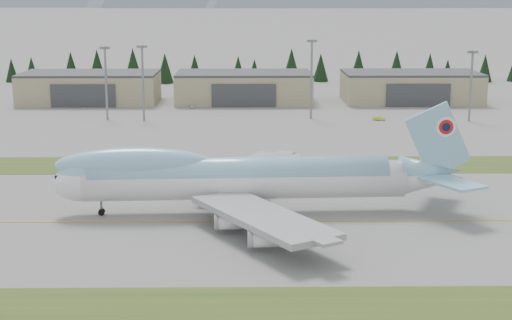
{
  "coord_description": "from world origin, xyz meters",
  "views": [
    {
      "loc": [
        -14.13,
        -130.25,
        38.92
      ],
      "look_at": [
        -12.34,
        13.36,
        8.0
      ],
      "focal_mm": 55.0,
      "sensor_mm": 36.0,
      "label": 1
    }
  ],
  "objects_px": {
    "service_vehicle_b": "(379,120)",
    "service_vehicle_c": "(440,106)",
    "service_vehicle_a": "(192,108)",
    "hangar_center": "(244,87)",
    "hangar_right": "(411,87)",
    "boeing_747_freighter": "(240,177)",
    "hangar_left": "(90,87)"
  },
  "relations": [
    {
      "from": "service_vehicle_a",
      "to": "service_vehicle_c",
      "type": "height_order",
      "value": "service_vehicle_c"
    },
    {
      "from": "hangar_center",
      "to": "hangar_left",
      "type": "bearing_deg",
      "value": 180.0
    },
    {
      "from": "hangar_left",
      "to": "service_vehicle_a",
      "type": "relative_size",
      "value": 14.41
    },
    {
      "from": "boeing_747_freighter",
      "to": "service_vehicle_c",
      "type": "xyz_separation_m",
      "value": [
        68.66,
        134.45,
        -6.57
      ]
    },
    {
      "from": "service_vehicle_a",
      "to": "service_vehicle_b",
      "type": "bearing_deg",
      "value": -29.17
    },
    {
      "from": "boeing_747_freighter",
      "to": "hangar_center",
      "type": "xyz_separation_m",
      "value": [
        0.22,
        144.35,
        -1.18
      ]
    },
    {
      "from": "hangar_center",
      "to": "service_vehicle_b",
      "type": "xyz_separation_m",
      "value": [
        41.82,
        -41.5,
        -5.39
      ]
    },
    {
      "from": "service_vehicle_b",
      "to": "service_vehicle_a",
      "type": "bearing_deg",
      "value": 78.26
    },
    {
      "from": "service_vehicle_b",
      "to": "boeing_747_freighter",
      "type": "bearing_deg",
      "value": 170.46
    },
    {
      "from": "hangar_right",
      "to": "boeing_747_freighter",
      "type": "bearing_deg",
      "value": -112.64
    },
    {
      "from": "hangar_left",
      "to": "hangar_center",
      "type": "relative_size",
      "value": 1.0
    },
    {
      "from": "hangar_right",
      "to": "service_vehicle_a",
      "type": "bearing_deg",
      "value": -169.51
    },
    {
      "from": "boeing_747_freighter",
      "to": "hangar_right",
      "type": "relative_size",
      "value": 1.57
    },
    {
      "from": "hangar_center",
      "to": "hangar_right",
      "type": "relative_size",
      "value": 1.0
    },
    {
      "from": "hangar_right",
      "to": "service_vehicle_a",
      "type": "height_order",
      "value": "hangar_right"
    },
    {
      "from": "service_vehicle_b",
      "to": "service_vehicle_c",
      "type": "distance_m",
      "value": 41.32
    },
    {
      "from": "boeing_747_freighter",
      "to": "service_vehicle_a",
      "type": "height_order",
      "value": "boeing_747_freighter"
    },
    {
      "from": "hangar_right",
      "to": "service_vehicle_a",
      "type": "relative_size",
      "value": 14.41
    },
    {
      "from": "hangar_center",
      "to": "service_vehicle_c",
      "type": "height_order",
      "value": "hangar_center"
    },
    {
      "from": "boeing_747_freighter",
      "to": "hangar_right",
      "type": "bearing_deg",
      "value": 64.67
    },
    {
      "from": "service_vehicle_b",
      "to": "service_vehicle_c",
      "type": "bearing_deg",
      "value": -27.42
    },
    {
      "from": "service_vehicle_a",
      "to": "service_vehicle_c",
      "type": "xyz_separation_m",
      "value": [
        86.25,
        4.51,
        0.0
      ]
    },
    {
      "from": "hangar_left",
      "to": "hangar_right",
      "type": "xyz_separation_m",
      "value": [
        115.0,
        0.0,
        0.0
      ]
    },
    {
      "from": "boeing_747_freighter",
      "to": "hangar_center",
      "type": "bearing_deg",
      "value": 87.23
    },
    {
      "from": "hangar_right",
      "to": "hangar_left",
      "type": "bearing_deg",
      "value": 180.0
    },
    {
      "from": "service_vehicle_a",
      "to": "service_vehicle_b",
      "type": "xyz_separation_m",
      "value": [
        59.63,
        -27.09,
        0.0
      ]
    },
    {
      "from": "boeing_747_freighter",
      "to": "hangar_right",
      "type": "height_order",
      "value": "boeing_747_freighter"
    },
    {
      "from": "hangar_center",
      "to": "service_vehicle_a",
      "type": "bearing_deg",
      "value": -141.03
    },
    {
      "from": "boeing_747_freighter",
      "to": "service_vehicle_a",
      "type": "xyz_separation_m",
      "value": [
        -17.59,
        129.94,
        -6.57
      ]
    },
    {
      "from": "hangar_center",
      "to": "service_vehicle_c",
      "type": "bearing_deg",
      "value": -8.23
    },
    {
      "from": "hangar_center",
      "to": "service_vehicle_a",
      "type": "relative_size",
      "value": 14.41
    },
    {
      "from": "hangar_center",
      "to": "boeing_747_freighter",
      "type": "bearing_deg",
      "value": -90.09
    }
  ]
}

